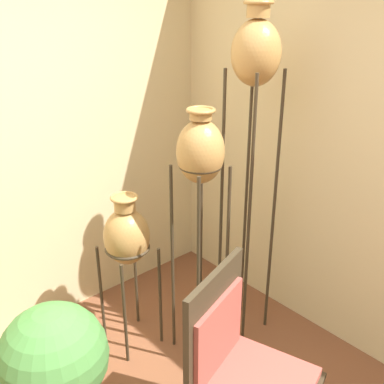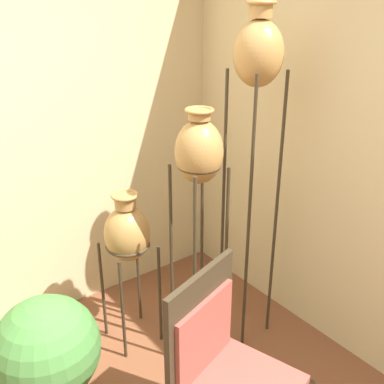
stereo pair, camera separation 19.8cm
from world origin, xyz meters
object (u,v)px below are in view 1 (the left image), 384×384
Objects in this scene: vase_stand_medium at (200,159)px; potted_plant at (55,365)px; vase_stand_tall at (255,67)px; chair at (240,364)px; vase_stand_short at (127,237)px.

vase_stand_medium is 2.17× the size of potted_plant.
vase_stand_medium is at bearing 173.83° from vase_stand_tall.
vase_stand_medium is at bearing 44.27° from chair.
vase_stand_tall is 1.55m from chair.
vase_stand_tall is at bearing -6.17° from vase_stand_medium.
vase_stand_tall reaches higher than vase_stand_short.
vase_stand_tall is at bearing 23.67° from chair.
vase_stand_tall is 1.25m from vase_stand_short.
potted_plant is (-1.32, 0.10, -1.38)m from vase_stand_tall.
vase_stand_short reaches higher than potted_plant.
potted_plant is at bearing -156.95° from vase_stand_short.
potted_plant is (-0.65, -0.28, -0.39)m from vase_stand_short.
vase_stand_short is at bearing 131.54° from vase_stand_medium.
vase_stand_short is 1.45× the size of potted_plant.
vase_stand_medium is 1.07m from chair.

